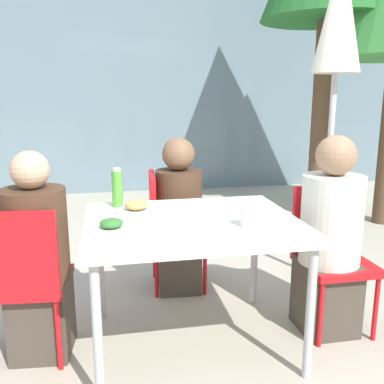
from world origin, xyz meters
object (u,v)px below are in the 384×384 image
(chair_left, at_px, (24,274))
(person_left, at_px, (38,262))
(chair_right, at_px, (330,247))
(bottle, at_px, (117,188))
(drinking_cup, at_px, (248,217))
(person_far, at_px, (179,219))
(salad_bowl, at_px, (259,210))
(chair_far, at_px, (167,222))
(closed_umbrella, at_px, (338,34))
(person_right, at_px, (330,242))

(chair_left, xyz_separation_m, person_left, (0.06, 0.08, 0.03))
(chair_right, height_order, bottle, bottle)
(person_left, distance_m, drinking_cup, 1.13)
(person_far, xyz_separation_m, salad_bowl, (0.33, -0.71, 0.24))
(chair_far, relative_size, drinking_cup, 8.96)
(closed_umbrella, distance_m, salad_bowl, 1.45)
(chair_left, height_order, bottle, bottle)
(closed_umbrella, bearing_deg, chair_right, -115.52)
(person_right, bearing_deg, chair_far, -42.43)
(bottle, bearing_deg, chair_right, -12.16)
(chair_left, relative_size, drinking_cup, 8.96)
(chair_far, xyz_separation_m, closed_umbrella, (1.18, -0.09, 1.30))
(bottle, bearing_deg, chair_left, -144.66)
(person_far, distance_m, bottle, 0.65)
(drinking_cup, height_order, salad_bowl, drinking_cup)
(salad_bowl, bearing_deg, person_right, -0.85)
(person_far, bearing_deg, person_right, 50.68)
(chair_right, relative_size, salad_bowl, 6.04)
(person_left, height_order, closed_umbrella, closed_umbrella)
(drinking_cup, bearing_deg, chair_far, 106.73)
(chair_right, distance_m, salad_bowl, 0.56)
(person_right, bearing_deg, bottle, -16.33)
(person_right, xyz_separation_m, bottle, (-1.20, 0.35, 0.29))
(chair_left, distance_m, closed_umbrella, 2.50)
(person_left, relative_size, person_right, 0.95)
(chair_left, xyz_separation_m, person_right, (1.69, -0.00, 0.06))
(chair_left, distance_m, salad_bowl, 1.28)
(closed_umbrella, height_order, salad_bowl, closed_umbrella)
(person_far, height_order, drinking_cup, person_far)
(chair_left, relative_size, person_far, 0.77)
(chair_far, height_order, bottle, bottle)
(person_left, xyz_separation_m, person_right, (1.63, -0.08, 0.03))
(bottle, distance_m, salad_bowl, 0.84)
(person_right, xyz_separation_m, chair_far, (-0.85, 0.77, -0.06))
(chair_right, height_order, chair_far, same)
(closed_umbrella, height_order, bottle, closed_umbrella)
(chair_left, distance_m, person_far, 1.17)
(chair_right, distance_m, drinking_cup, 0.72)
(chair_right, xyz_separation_m, salad_bowl, (-0.49, -0.07, 0.27))
(person_far, height_order, salad_bowl, person_far)
(person_far, distance_m, closed_umbrella, 1.68)
(person_right, xyz_separation_m, person_far, (-0.77, 0.72, -0.03))
(closed_umbrella, bearing_deg, bottle, -167.80)
(closed_umbrella, height_order, drinking_cup, closed_umbrella)
(chair_left, xyz_separation_m, salad_bowl, (1.25, 0.01, 0.27))
(chair_right, bearing_deg, person_left, 0.08)
(person_left, relative_size, drinking_cup, 11.75)
(chair_right, distance_m, person_right, 0.11)
(chair_far, height_order, drinking_cup, chair_far)
(person_far, bearing_deg, salad_bowl, 28.61)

